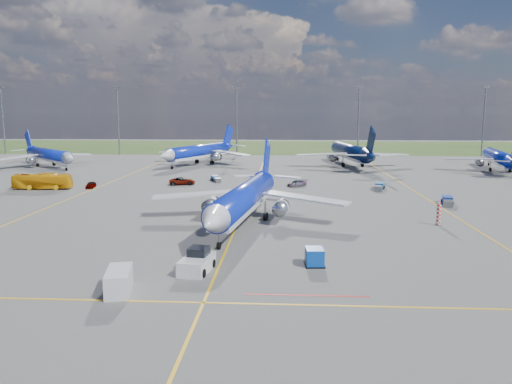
# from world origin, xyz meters

# --- Properties ---
(ground) EXTENTS (400.00, 400.00, 0.00)m
(ground) POSITION_xyz_m (0.00, 0.00, 0.00)
(ground) COLOR #4F4F4D
(ground) RESTS_ON ground
(grass_strip) EXTENTS (400.00, 80.00, 0.01)m
(grass_strip) POSITION_xyz_m (0.00, 150.00, 0.00)
(grass_strip) COLOR #2D4719
(grass_strip) RESTS_ON ground
(taxiway_lines) EXTENTS (60.25, 160.00, 0.02)m
(taxiway_lines) POSITION_xyz_m (0.17, 27.70, 0.01)
(taxiway_lines) COLOR #EAA814
(taxiway_lines) RESTS_ON ground
(floodlight_masts) EXTENTS (202.20, 0.50, 22.70)m
(floodlight_masts) POSITION_xyz_m (10.00, 110.00, 12.56)
(floodlight_masts) COLOR slate
(floodlight_masts) RESTS_ON ground
(warning_post) EXTENTS (0.50, 0.50, 3.00)m
(warning_post) POSITION_xyz_m (26.00, 8.00, 1.50)
(warning_post) COLOR red
(warning_post) RESTS_ON ground
(bg_jet_nw) EXTENTS (43.26, 43.14, 9.08)m
(bg_jet_nw) POSITION_xyz_m (-56.12, 71.51, 0.00)
(bg_jet_nw) COLOR #0C23B3
(bg_jet_nw) RESTS_ON ground
(bg_jet_nnw) EXTENTS (42.60, 47.89, 10.36)m
(bg_jet_nnw) POSITION_xyz_m (-17.45, 79.62, 0.00)
(bg_jet_nnw) COLOR #0C23B3
(bg_jet_nnw) RESTS_ON ground
(bg_jet_n) EXTENTS (36.91, 45.45, 10.91)m
(bg_jet_n) POSITION_xyz_m (23.69, 79.18, 0.00)
(bg_jet_n) COLOR #071741
(bg_jet_n) RESTS_ON ground
(bg_jet_ne) EXTENTS (33.82, 40.54, 9.40)m
(bg_jet_ne) POSITION_xyz_m (58.80, 69.73, 0.00)
(bg_jet_ne) COLOR #0C23B3
(bg_jet_ne) RESTS_ON ground
(main_airliner) EXTENTS (33.87, 41.58, 9.94)m
(main_airliner) POSITION_xyz_m (0.95, 7.51, 0.00)
(main_airliner) COLOR #0C23B3
(main_airliner) RESTS_ON ground
(pushback_tug) EXTENTS (3.01, 6.40, 2.13)m
(pushback_tug) POSITION_xyz_m (-1.82, -12.38, 0.86)
(pushback_tug) COLOR silver
(pushback_tug) RESTS_ON ground
(uld_container) EXTENTS (1.80, 2.18, 1.66)m
(uld_container) POSITION_xyz_m (9.06, -9.97, 0.83)
(uld_container) COLOR #0C46B2
(uld_container) RESTS_ON ground
(service_van) EXTENTS (2.73, 4.57, 1.88)m
(service_van) POSITION_xyz_m (-7.23, -18.10, 0.94)
(service_van) COLOR silver
(service_van) RESTS_ON ground
(apron_bus) EXTENTS (10.94, 3.51, 2.99)m
(apron_bus) POSITION_xyz_m (-39.51, 34.37, 1.50)
(apron_bus) COLOR #E7A30D
(apron_bus) RESTS_ON ground
(service_car_a) EXTENTS (1.87, 3.73, 1.22)m
(service_car_a) POSITION_xyz_m (-31.01, 36.33, 0.61)
(service_car_a) COLOR #999999
(service_car_a) RESTS_ON ground
(service_car_b) EXTENTS (5.54, 3.39, 1.43)m
(service_car_b) POSITION_xyz_m (-14.34, 41.53, 0.72)
(service_car_b) COLOR #999999
(service_car_b) RESTS_ON ground
(service_car_c) EXTENTS (4.35, 3.97, 1.22)m
(service_car_c) POSITION_xyz_m (8.51, 40.65, 0.61)
(service_car_c) COLOR #999999
(service_car_c) RESTS_ON ground
(baggage_tug_w) EXTENTS (2.74, 5.57, 1.21)m
(baggage_tug_w) POSITION_xyz_m (31.76, 22.60, 0.57)
(baggage_tug_w) COLOR navy
(baggage_tug_w) RESTS_ON ground
(baggage_tug_c) EXTENTS (2.82, 4.84, 1.06)m
(baggage_tug_c) POSITION_xyz_m (-8.35, 47.15, 0.49)
(baggage_tug_c) COLOR #1B49A7
(baggage_tug_c) RESTS_ON ground
(baggage_tug_e) EXTENTS (2.76, 5.45, 1.18)m
(baggage_tug_e) POSITION_xyz_m (23.89, 37.54, 0.55)
(baggage_tug_e) COLOR #17538A
(baggage_tug_e) RESTS_ON ground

